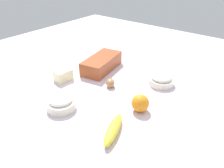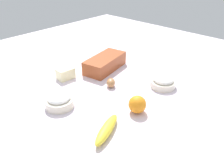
# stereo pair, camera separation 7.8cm
# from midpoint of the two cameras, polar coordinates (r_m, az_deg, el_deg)

# --- Properties ---
(ground_plane) EXTENTS (2.40, 2.40, 0.02)m
(ground_plane) POSITION_cam_midpoint_polar(r_m,az_deg,el_deg) (1.15, 1.93, -2.19)
(ground_plane) COLOR silver
(loaf_pan) EXTENTS (0.30, 0.18, 0.08)m
(loaf_pan) POSITION_cam_midpoint_polar(r_m,az_deg,el_deg) (1.35, -0.13, 5.37)
(loaf_pan) COLOR #9E4723
(loaf_pan) RESTS_ON ground_plane
(flour_bowl) EXTENTS (0.13, 0.13, 0.06)m
(flour_bowl) POSITION_cam_midpoint_polar(r_m,az_deg,el_deg) (1.21, 14.58, 0.55)
(flour_bowl) COLOR silver
(flour_bowl) RESTS_ON ground_plane
(sugar_bowl) EXTENTS (0.13, 0.13, 0.07)m
(sugar_bowl) POSITION_cam_midpoint_polar(r_m,az_deg,el_deg) (1.04, -11.13, -4.17)
(sugar_bowl) COLOR silver
(sugar_bowl) RESTS_ON ground_plane
(banana) EXTENTS (0.19, 0.11, 0.04)m
(banana) POSITION_cam_midpoint_polar(r_m,az_deg,el_deg) (0.88, 1.23, -11.45)
(banana) COLOR yellow
(banana) RESTS_ON ground_plane
(orange_fruit) EXTENTS (0.08, 0.08, 0.08)m
(orange_fruit) POSITION_cam_midpoint_polar(r_m,az_deg,el_deg) (0.99, 8.68, -5.18)
(orange_fruit) COLOR orange
(orange_fruit) RESTS_ON ground_plane
(butter_block) EXTENTS (0.10, 0.07, 0.06)m
(butter_block) POSITION_cam_midpoint_polar(r_m,az_deg,el_deg) (1.27, -9.98, 2.62)
(butter_block) COLOR #F4EDB2
(butter_block) RESTS_ON ground_plane
(egg_near_butter) EXTENTS (0.08, 0.08, 0.05)m
(egg_near_butter) POSITION_cam_midpoint_polar(r_m,az_deg,el_deg) (1.17, 1.61, 0.27)
(egg_near_butter) COLOR #AD7446
(egg_near_butter) RESTS_ON ground_plane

